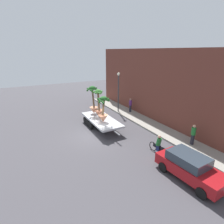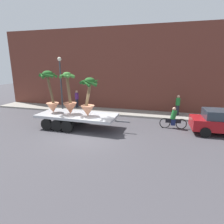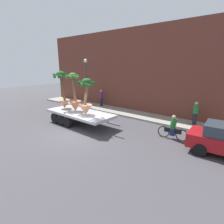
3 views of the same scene
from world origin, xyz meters
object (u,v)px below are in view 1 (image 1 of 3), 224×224
object	(u,v)px
potted_palm_front	(99,106)
street_lamp	(118,87)
parked_car	(189,167)
pedestrian_near_gate	(130,105)
potted_palm_rear	(103,111)
pedestrian_far_left	(193,134)
cyclist	(159,145)
flatbed_trailer	(100,120)
potted_palm_middle	(93,101)

from	to	relation	value
potted_palm_front	street_lamp	bearing A→B (deg)	126.56
parked_car	pedestrian_near_gate	bearing A→B (deg)	162.49
potted_palm_rear	pedestrian_far_left	size ratio (longest dim) A/B	1.50
street_lamp	parked_car	bearing A→B (deg)	-11.31
cyclist	street_lamp	bearing A→B (deg)	167.21
potted_palm_rear	pedestrian_near_gate	bearing A→B (deg)	123.26
flatbed_trailer	potted_palm_rear	xyz separation A→B (m)	(1.24, -0.23, 1.38)
cyclist	pedestrian_near_gate	bearing A→B (deg)	158.95
flatbed_trailer	pedestrian_near_gate	xyz separation A→B (m)	(-2.33, 5.21, 0.29)
potted_palm_rear	street_lamp	world-z (taller)	street_lamp
pedestrian_near_gate	street_lamp	size ratio (longest dim) A/B	0.35
flatbed_trailer	street_lamp	xyz separation A→B (m)	(-3.25, 3.99, 2.47)
potted_palm_middle	cyclist	distance (m)	8.80
flatbed_trailer	potted_palm_front	bearing A→B (deg)	-177.05
potted_palm_middle	parked_car	xyz separation A→B (m)	(11.56, 1.37, -1.55)
potted_palm_rear	cyclist	xyz separation A→B (m)	(5.49, 1.96, -1.47)
potted_palm_front	parked_car	distance (m)	10.27
potted_palm_middle	street_lamp	size ratio (longest dim) A/B	0.61
potted_palm_middle	potted_palm_front	xyz separation A→B (m)	(1.46, -0.03, -0.25)
potted_palm_middle	pedestrian_far_left	xyz separation A→B (m)	(8.88, 4.95, -1.34)
flatbed_trailer	pedestrian_near_gate	distance (m)	5.72
parked_car	pedestrian_near_gate	distance (m)	12.74
potted_palm_front	potted_palm_rear	bearing A→B (deg)	-8.03
pedestrian_near_gate	cyclist	bearing A→B (deg)	-21.05
potted_palm_front	pedestrian_far_left	distance (m)	9.00
potted_palm_middle	parked_car	size ratio (longest dim) A/B	0.69
potted_palm_front	pedestrian_near_gate	xyz separation A→B (m)	(-2.06, 5.23, -1.08)
parked_car	pedestrian_far_left	distance (m)	4.47
pedestrian_far_left	cyclist	bearing A→B (deg)	-97.35
pedestrian_far_left	parked_car	bearing A→B (deg)	-53.23
street_lamp	flatbed_trailer	bearing A→B (deg)	-50.88
potted_palm_front	cyclist	bearing A→B (deg)	13.97
pedestrian_near_gate	flatbed_trailer	bearing A→B (deg)	-65.91
pedestrian_near_gate	pedestrian_far_left	distance (m)	9.48
pedestrian_near_gate	street_lamp	world-z (taller)	street_lamp
potted_palm_rear	street_lamp	bearing A→B (deg)	136.74
potted_palm_rear	cyclist	world-z (taller)	potted_palm_rear
flatbed_trailer	street_lamp	world-z (taller)	street_lamp
pedestrian_near_gate	pedestrian_far_left	world-z (taller)	same
potted_palm_middle	pedestrian_near_gate	distance (m)	5.40
street_lamp	cyclist	bearing A→B (deg)	-12.79
cyclist	pedestrian_near_gate	size ratio (longest dim) A/B	1.07
potted_palm_middle	potted_palm_front	size ratio (longest dim) A/B	1.03
parked_car	potted_palm_rear	bearing A→B (deg)	-169.39
flatbed_trailer	cyclist	bearing A→B (deg)	14.40
potted_palm_middle	pedestrian_far_left	bearing A→B (deg)	29.11
potted_palm_front	parked_car	world-z (taller)	potted_palm_front
flatbed_trailer	parked_car	world-z (taller)	parked_car
potted_palm_front	street_lamp	distance (m)	5.11
pedestrian_near_gate	street_lamp	xyz separation A→B (m)	(-0.92, -1.22, 2.19)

